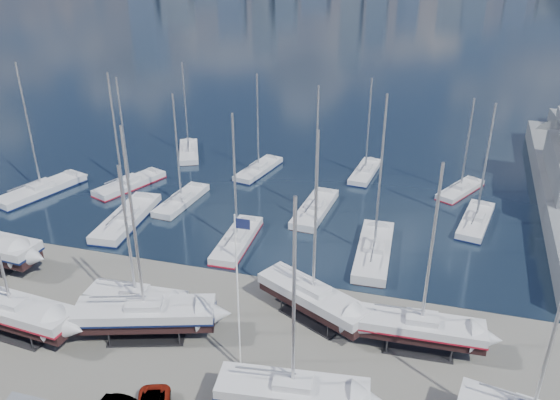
% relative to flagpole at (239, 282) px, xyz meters
% --- Properties ---
extents(ground, '(1400.00, 1400.00, 0.00)m').
position_rel_flagpole_xyz_m(ground, '(-4.61, 1.57, -7.26)').
color(ground, '#605E59').
rests_on(ground, ground).
extents(sailboat_cradle_1, '(11.20, 4.08, 17.59)m').
position_rel_flagpole_xyz_m(sailboat_cradle_1, '(-18.63, -1.51, -5.10)').
color(sailboat_cradle_1, '#2D2D33').
rests_on(sailboat_cradle_1, ground).
extents(sailboat_cradle_2, '(8.47, 2.78, 13.82)m').
position_rel_flagpole_xyz_m(sailboat_cradle_2, '(-10.19, 2.92, -5.29)').
color(sailboat_cradle_2, '#2D2D33').
rests_on(sailboat_cradle_2, ground).
extents(sailboat_cradle_3, '(11.40, 6.20, 17.62)m').
position_rel_flagpole_xyz_m(sailboat_cradle_3, '(-8.30, 0.97, -5.10)').
color(sailboat_cradle_3, '#2D2D33').
rests_on(sailboat_cradle_3, ground).
extents(sailboat_cradle_4, '(10.32, 7.30, 16.57)m').
position_rel_flagpole_xyz_m(sailboat_cradle_4, '(3.96, 6.74, -5.15)').
color(sailboat_cradle_4, '#2D2D33').
rests_on(sailboat_cradle_4, ground).
extents(sailboat_cradle_5, '(10.29, 3.92, 16.20)m').
position_rel_flagpole_xyz_m(sailboat_cradle_5, '(4.93, -3.86, -5.17)').
color(sailboat_cradle_5, '#2D2D33').
rests_on(sailboat_cradle_5, ground).
extents(sailboat_cradle_6, '(9.70, 3.01, 15.57)m').
position_rel_flagpole_xyz_m(sailboat_cradle_6, '(12.69, 5.20, -5.21)').
color(sailboat_cradle_6, '#2D2D33').
rests_on(sailboat_cradle_6, ground).
extents(sailboat_moored_0, '(6.58, 11.91, 17.16)m').
position_rel_flagpole_xyz_m(sailboat_moored_0, '(-34.35, 22.28, -6.95)').
color(sailboat_moored_0, black).
rests_on(sailboat_moored_0, water).
extents(sailboat_moored_1, '(6.23, 10.32, 14.94)m').
position_rel_flagpole_xyz_m(sailboat_moored_1, '(-24.67, 27.04, -6.95)').
color(sailboat_moored_1, black).
rests_on(sailboat_moored_1, water).
extents(sailboat_moored_2, '(6.34, 9.71, 14.29)m').
position_rel_flagpole_xyz_m(sailboat_moored_2, '(-22.30, 40.14, -6.93)').
color(sailboat_moored_2, black).
rests_on(sailboat_moored_2, water).
extents(sailboat_moored_3, '(4.08, 12.04, 17.71)m').
position_rel_flagpole_xyz_m(sailboat_moored_3, '(-19.97, 18.14, -6.94)').
color(sailboat_moored_3, black).
rests_on(sailboat_moored_3, water).
extents(sailboat_moored_4, '(3.53, 9.59, 14.15)m').
position_rel_flagpole_xyz_m(sailboat_moored_4, '(-16.11, 24.26, -6.93)').
color(sailboat_moored_4, black).
rests_on(sailboat_moored_4, water).
extents(sailboat_moored_5, '(4.59, 9.84, 14.19)m').
position_rel_flagpole_xyz_m(sailboat_moored_5, '(-10.16, 36.30, -6.95)').
color(sailboat_moored_5, black).
rests_on(sailboat_moored_5, water).
extents(sailboat_moored_6, '(2.93, 9.95, 14.82)m').
position_rel_flagpole_xyz_m(sailboat_moored_6, '(-6.35, 16.85, -6.95)').
color(sailboat_moored_6, black).
rests_on(sailboat_moored_6, water).
extents(sailboat_moored_7, '(3.82, 10.63, 15.72)m').
position_rel_flagpole_xyz_m(sailboat_moored_7, '(-0.07, 26.23, -6.93)').
color(sailboat_moored_7, black).
rests_on(sailboat_moored_7, water).
extents(sailboat_moored_8, '(3.59, 9.48, 13.83)m').
position_rel_flagpole_xyz_m(sailboat_moored_8, '(4.09, 39.30, -6.95)').
color(sailboat_moored_8, black).
rests_on(sailboat_moored_8, water).
extents(sailboat_moored_9, '(3.49, 11.59, 17.39)m').
position_rel_flagpole_xyz_m(sailboat_moored_9, '(7.71, 18.32, -6.93)').
color(sailboat_moored_9, black).
rests_on(sailboat_moored_9, water).
extents(sailboat_moored_10, '(4.70, 10.09, 14.56)m').
position_rel_flagpole_xyz_m(sailboat_moored_10, '(17.91, 28.19, -6.95)').
color(sailboat_moored_10, black).
rests_on(sailboat_moored_10, water).
extents(sailboat_moored_11, '(6.19, 8.61, 12.73)m').
position_rel_flagpole_xyz_m(sailboat_moored_11, '(16.43, 36.65, -6.95)').
color(sailboat_moored_11, black).
rests_on(sailboat_moored_11, water).
extents(flagpole, '(1.10, 0.12, 12.54)m').
position_rel_flagpole_xyz_m(flagpole, '(0.00, 0.00, 0.00)').
color(flagpole, white).
rests_on(flagpole, ground).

